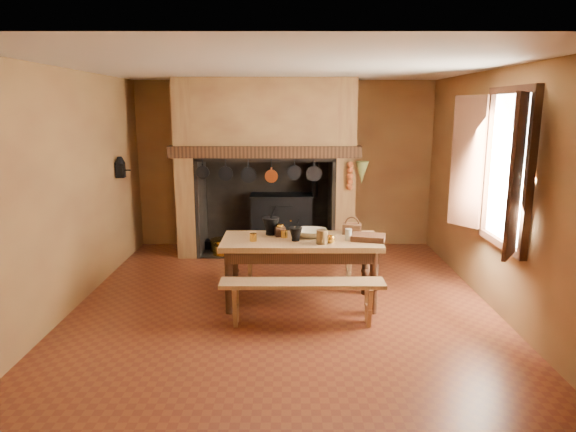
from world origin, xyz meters
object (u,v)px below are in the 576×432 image
object	(u,v)px
iron_range	(282,221)
work_table	(301,249)
bench_front	(302,292)
wicker_basket	(352,228)
coffee_grinder	(280,230)
mixing_bowl	(311,233)

from	to	relation	value
iron_range	work_table	distance (m)	2.51
bench_front	wicker_basket	bearing A→B (deg)	54.42
coffee_grinder	mixing_bowl	xyz separation A→B (m)	(0.38, -0.03, -0.02)
work_table	bench_front	xyz separation A→B (m)	(-0.00, -0.64, -0.31)
iron_range	work_table	size ratio (longest dim) A/B	0.85
bench_front	mixing_bowl	distance (m)	0.90
iron_range	mixing_bowl	world-z (taller)	iron_range
work_table	mixing_bowl	world-z (taller)	mixing_bowl
coffee_grinder	wicker_basket	world-z (taller)	wicker_basket
coffee_grinder	bench_front	bearing A→B (deg)	-85.06
work_table	iron_range	bearing A→B (deg)	95.72
bench_front	coffee_grinder	size ratio (longest dim) A/B	9.71
work_table	wicker_basket	distance (m)	0.72
iron_range	mixing_bowl	distance (m)	2.45
wicker_basket	work_table	bearing A→B (deg)	-147.50
bench_front	work_table	bearing A→B (deg)	90.00
iron_range	bench_front	size ratio (longest dim) A/B	0.89
iron_range	coffee_grinder	world-z (taller)	iron_range
iron_range	work_table	xyz separation A→B (m)	(0.25, -2.49, 0.20)
bench_front	mixing_bowl	bearing A→B (deg)	80.12
mixing_bowl	wicker_basket	distance (m)	0.53
coffee_grinder	mixing_bowl	size ratio (longest dim) A/B	0.51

